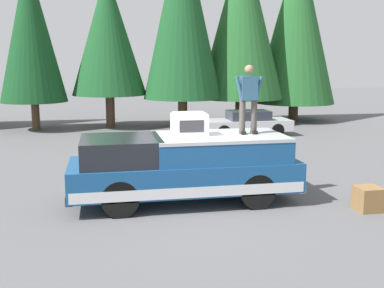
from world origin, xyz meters
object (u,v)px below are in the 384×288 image
Objects in this scene: person_on_truck_bed at (249,97)px; wooden_crate at (368,199)px; pickup_truck at (184,167)px; compressor_unit at (189,124)px; parked_car_silver at (247,123)px.

wooden_crate is (-1.52, -2.46, -2.27)m from person_on_truck_bed.
pickup_truck is 1.07m from compressor_unit.
compressor_unit is 0.20× the size of parked_car_silver.
person_on_truck_bed reaches higher than pickup_truck.
parked_car_silver is at bearing -25.25° from compressor_unit.
wooden_crate is at bearing -121.66° from person_on_truck_bed.
person_on_truck_bed is at bearing -92.34° from compressor_unit.
pickup_truck is 4.39m from wooden_crate.
pickup_truck reaches higher than wooden_crate.
wooden_crate is at bearing -110.21° from pickup_truck.
wooden_crate is at bearing 176.90° from parked_car_silver.
pickup_truck reaches higher than parked_car_silver.
compressor_unit is 4.55m from wooden_crate.
pickup_truck is 3.28× the size of person_on_truck_bed.
pickup_truck is at bearing 118.01° from compressor_unit.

